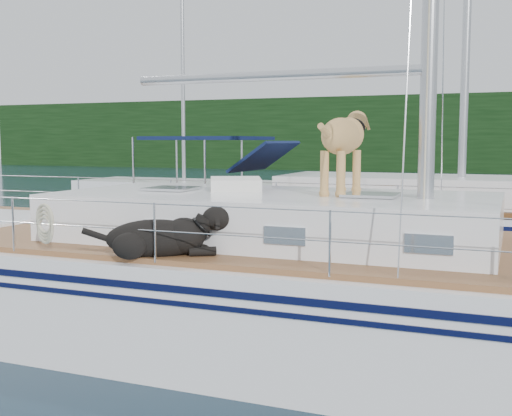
% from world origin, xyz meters
% --- Properties ---
extents(ground, '(120.00, 120.00, 0.00)m').
position_xyz_m(ground, '(0.00, 0.00, 0.00)').
color(ground, black).
rests_on(ground, ground).
extents(tree_line, '(90.00, 3.00, 6.00)m').
position_xyz_m(tree_line, '(0.00, 45.00, 3.00)').
color(tree_line, black).
rests_on(tree_line, ground).
extents(shore_bank, '(92.00, 1.00, 1.20)m').
position_xyz_m(shore_bank, '(0.00, 46.20, 0.60)').
color(shore_bank, '#595147').
rests_on(shore_bank, ground).
extents(main_sailboat, '(12.00, 3.98, 14.01)m').
position_xyz_m(main_sailboat, '(0.10, -0.00, 0.68)').
color(main_sailboat, white).
rests_on(main_sailboat, ground).
extents(neighbor_sailboat, '(11.00, 3.50, 13.30)m').
position_xyz_m(neighbor_sailboat, '(0.23, 6.12, 0.63)').
color(neighbor_sailboat, white).
rests_on(neighbor_sailboat, ground).
extents(bg_boat_west, '(8.00, 3.00, 11.65)m').
position_xyz_m(bg_boat_west, '(-8.00, 14.00, 0.45)').
color(bg_boat_west, white).
rests_on(bg_boat_west, ground).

